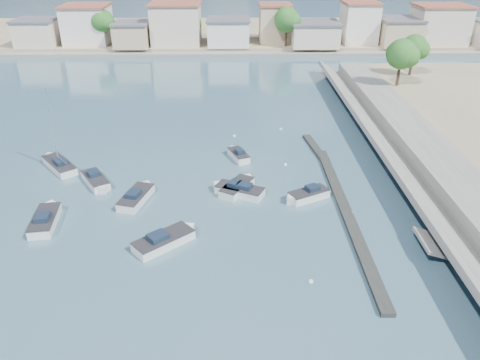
{
  "coord_description": "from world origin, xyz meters",
  "views": [
    {
      "loc": [
        -3.08,
        -25.72,
        22.3
      ],
      "look_at": [
        -2.49,
        13.9,
        1.4
      ],
      "focal_mm": 35.0,
      "sensor_mm": 36.0,
      "label": 1
    }
  ],
  "objects_px": {
    "motorboat_d": "(307,196)",
    "motorboat_g": "(96,182)",
    "motorboat_b": "(238,187)",
    "motorboat_c": "(237,191)",
    "motorboat_h": "(167,240)",
    "sailboat": "(59,164)",
    "motorboat_a": "(46,219)",
    "motorboat_e": "(137,197)",
    "motorboat_f": "(238,155)"
  },
  "relations": [
    {
      "from": "motorboat_h",
      "to": "motorboat_g",
      "type": "bearing_deg",
      "value": 129.1
    },
    {
      "from": "motorboat_d",
      "to": "motorboat_f",
      "type": "relative_size",
      "value": 1.11
    },
    {
      "from": "motorboat_b",
      "to": "motorboat_d",
      "type": "xyz_separation_m",
      "value": [
        6.47,
        -1.84,
        -0.0
      ]
    },
    {
      "from": "motorboat_h",
      "to": "motorboat_b",
      "type": "bearing_deg",
      "value": 56.34
    },
    {
      "from": "motorboat_a",
      "to": "motorboat_d",
      "type": "xyz_separation_m",
      "value": [
        23.23,
        3.76,
        -0.0
      ]
    },
    {
      "from": "motorboat_g",
      "to": "motorboat_h",
      "type": "xyz_separation_m",
      "value": [
        8.28,
        -10.18,
        -0.0
      ]
    },
    {
      "from": "motorboat_g",
      "to": "motorboat_a",
      "type": "bearing_deg",
      "value": -110.52
    },
    {
      "from": "motorboat_c",
      "to": "motorboat_g",
      "type": "distance_m",
      "value": 14.26
    },
    {
      "from": "motorboat_a",
      "to": "motorboat_g",
      "type": "relative_size",
      "value": 1.19
    },
    {
      "from": "motorboat_f",
      "to": "motorboat_g",
      "type": "relative_size",
      "value": 0.85
    },
    {
      "from": "motorboat_a",
      "to": "sailboat",
      "type": "distance_m",
      "value": 11.1
    },
    {
      "from": "motorboat_c",
      "to": "motorboat_h",
      "type": "distance_m",
      "value": 9.99
    },
    {
      "from": "motorboat_e",
      "to": "motorboat_g",
      "type": "distance_m",
      "value": 5.57
    },
    {
      "from": "motorboat_d",
      "to": "motorboat_e",
      "type": "distance_m",
      "value": 16.0
    },
    {
      "from": "motorboat_d",
      "to": "sailboat",
      "type": "height_order",
      "value": "sailboat"
    },
    {
      "from": "sailboat",
      "to": "motorboat_g",
      "type": "bearing_deg",
      "value": -37.87
    },
    {
      "from": "motorboat_h",
      "to": "sailboat",
      "type": "relative_size",
      "value": 0.56
    },
    {
      "from": "motorboat_a",
      "to": "motorboat_d",
      "type": "bearing_deg",
      "value": 9.18
    },
    {
      "from": "motorboat_a",
      "to": "motorboat_b",
      "type": "relative_size",
      "value": 1.2
    },
    {
      "from": "motorboat_b",
      "to": "motorboat_c",
      "type": "bearing_deg",
      "value": -95.23
    },
    {
      "from": "motorboat_f",
      "to": "motorboat_e",
      "type": "bearing_deg",
      "value": -136.25
    },
    {
      "from": "motorboat_c",
      "to": "sailboat",
      "type": "xyz_separation_m",
      "value": [
        -19.14,
        5.98,
        0.04
      ]
    },
    {
      "from": "motorboat_a",
      "to": "motorboat_e",
      "type": "relative_size",
      "value": 1.04
    },
    {
      "from": "motorboat_a",
      "to": "motorboat_g",
      "type": "height_order",
      "value": "same"
    },
    {
      "from": "motorboat_f",
      "to": "motorboat_h",
      "type": "distance_m",
      "value": 17.34
    },
    {
      "from": "motorboat_c",
      "to": "motorboat_a",
      "type": "bearing_deg",
      "value": -163.8
    },
    {
      "from": "motorboat_d",
      "to": "motorboat_h",
      "type": "height_order",
      "value": "same"
    },
    {
      "from": "motorboat_g",
      "to": "motorboat_h",
      "type": "distance_m",
      "value": 13.12
    },
    {
      "from": "motorboat_c",
      "to": "motorboat_d",
      "type": "relative_size",
      "value": 1.18
    },
    {
      "from": "motorboat_b",
      "to": "motorboat_e",
      "type": "bearing_deg",
      "value": -169.52
    },
    {
      "from": "motorboat_g",
      "to": "motorboat_h",
      "type": "height_order",
      "value": "same"
    },
    {
      "from": "motorboat_g",
      "to": "motorboat_h",
      "type": "relative_size",
      "value": 0.9
    },
    {
      "from": "motorboat_c",
      "to": "motorboat_g",
      "type": "xyz_separation_m",
      "value": [
        -14.11,
        2.07,
        0.0
      ]
    },
    {
      "from": "motorboat_d",
      "to": "motorboat_e",
      "type": "bearing_deg",
      "value": 179.72
    },
    {
      "from": "motorboat_b",
      "to": "motorboat_h",
      "type": "height_order",
      "value": "same"
    },
    {
      "from": "motorboat_c",
      "to": "sailboat",
      "type": "relative_size",
      "value": 0.56
    },
    {
      "from": "motorboat_a",
      "to": "motorboat_f",
      "type": "xyz_separation_m",
      "value": [
        16.83,
        13.02,
        -0.0
      ]
    },
    {
      "from": "motorboat_e",
      "to": "motorboat_h",
      "type": "xyz_separation_m",
      "value": [
        3.64,
        -7.1,
        0.0
      ]
    },
    {
      "from": "motorboat_h",
      "to": "sailboat",
      "type": "height_order",
      "value": "sailboat"
    },
    {
      "from": "motorboat_c",
      "to": "motorboat_h",
      "type": "bearing_deg",
      "value": -125.7
    },
    {
      "from": "motorboat_b",
      "to": "motorboat_c",
      "type": "xyz_separation_m",
      "value": [
        -0.07,
        -0.75,
        0.0
      ]
    },
    {
      "from": "motorboat_h",
      "to": "motorboat_f",
      "type": "bearing_deg",
      "value": 69.89
    },
    {
      "from": "motorboat_f",
      "to": "sailboat",
      "type": "bearing_deg",
      "value": -173.51
    },
    {
      "from": "motorboat_e",
      "to": "motorboat_d",
      "type": "bearing_deg",
      "value": -0.28
    },
    {
      "from": "motorboat_h",
      "to": "sailboat",
      "type": "bearing_deg",
      "value": 133.35
    },
    {
      "from": "motorboat_a",
      "to": "motorboat_b",
      "type": "distance_m",
      "value": 17.68
    },
    {
      "from": "motorboat_d",
      "to": "motorboat_g",
      "type": "distance_m",
      "value": 20.88
    },
    {
      "from": "motorboat_b",
      "to": "motorboat_c",
      "type": "height_order",
      "value": "same"
    },
    {
      "from": "motorboat_e",
      "to": "sailboat",
      "type": "height_order",
      "value": "sailboat"
    },
    {
      "from": "motorboat_d",
      "to": "motorboat_g",
      "type": "height_order",
      "value": "same"
    }
  ]
}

